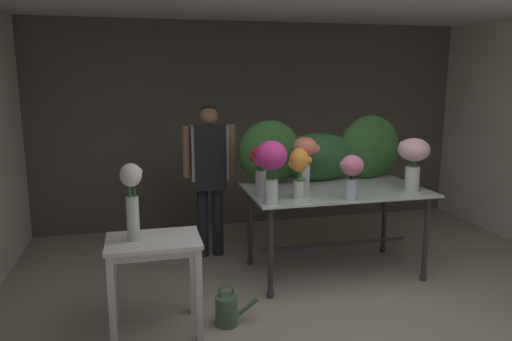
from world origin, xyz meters
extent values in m
plane|color=#9E9384|center=(0.00, 1.77, 0.00)|extent=(7.77, 7.77, 0.00)
cube|color=#5B564C|center=(0.00, 3.53, 1.31)|extent=(5.74, 0.12, 2.62)
cube|color=silver|center=(0.36, 1.61, 0.85)|extent=(1.73, 1.01, 0.02)
cylinder|color=#38383D|center=(-0.41, 1.21, 0.42)|extent=(0.05, 0.05, 0.84)
sphere|color=#38383D|center=(-0.41, 1.21, 0.03)|extent=(0.07, 0.07, 0.07)
cylinder|color=#38383D|center=(1.12, 1.21, 0.42)|extent=(0.05, 0.05, 0.84)
sphere|color=#38383D|center=(1.12, 1.21, 0.03)|extent=(0.07, 0.07, 0.07)
cylinder|color=#38383D|center=(-0.41, 2.01, 0.42)|extent=(0.05, 0.05, 0.84)
sphere|color=#38383D|center=(-0.41, 2.01, 0.03)|extent=(0.07, 0.07, 0.07)
cylinder|color=#38383D|center=(1.12, 2.01, 0.42)|extent=(0.05, 0.05, 0.84)
sphere|color=#38383D|center=(1.12, 2.01, 0.03)|extent=(0.07, 0.07, 0.07)
cylinder|color=#38383D|center=(0.36, 1.61, 0.29)|extent=(1.53, 0.03, 0.03)
cube|color=white|center=(-1.42, 0.87, 0.73)|extent=(0.70, 0.50, 0.03)
cube|color=white|center=(-1.42, 0.87, 0.69)|extent=(0.64, 0.44, 0.06)
cube|color=white|center=(-1.73, 0.66, 0.36)|extent=(0.05, 0.05, 0.72)
cube|color=white|center=(-1.11, 0.66, 0.36)|extent=(0.05, 0.05, 0.72)
cube|color=white|center=(-1.73, 1.07, 0.36)|extent=(0.05, 0.05, 0.72)
cube|color=white|center=(-1.11, 1.07, 0.36)|extent=(0.05, 0.05, 0.72)
cylinder|color=#232328|center=(-0.85, 2.37, 0.43)|extent=(0.12, 0.12, 0.86)
cylinder|color=#232328|center=(-0.69, 2.37, 0.43)|extent=(0.12, 0.12, 0.86)
cube|color=#999EA8|center=(-0.77, 2.37, 1.15)|extent=(0.39, 0.22, 0.58)
cube|color=black|center=(-0.77, 2.26, 1.11)|extent=(0.33, 0.02, 0.70)
cylinder|color=#936B4C|center=(-1.01, 2.37, 1.16)|extent=(0.09, 0.09, 0.55)
cylinder|color=#936B4C|center=(-0.53, 2.37, 1.16)|extent=(0.09, 0.09, 0.55)
sphere|color=#936B4C|center=(-0.77, 2.37, 1.53)|extent=(0.20, 0.20, 0.20)
ellipsoid|color=black|center=(-0.77, 2.39, 1.59)|extent=(0.15, 0.15, 0.09)
ellipsoid|color=#2D6028|center=(-0.21, 1.99, 1.19)|extent=(0.65, 0.31, 0.65)
ellipsoid|color=#28562D|center=(0.31, 1.99, 1.11)|extent=(0.88, 0.27, 0.50)
ellipsoid|color=#2D6028|center=(0.90, 1.99, 1.20)|extent=(0.66, 0.24, 0.68)
cylinder|color=silver|center=(0.06, 1.69, 0.98)|extent=(0.10, 0.10, 0.23)
cylinder|color=#9EBCB2|center=(0.06, 1.69, 0.91)|extent=(0.10, 0.10, 0.10)
cylinder|color=#28562D|center=(0.08, 1.69, 1.05)|extent=(0.01, 0.01, 0.35)
cylinder|color=#28562D|center=(0.05, 1.71, 1.05)|extent=(0.01, 0.01, 0.35)
cylinder|color=#28562D|center=(0.06, 1.67, 1.05)|extent=(0.01, 0.01, 0.35)
ellipsoid|color=#EF7A60|center=(0.06, 1.69, 1.28)|extent=(0.24, 0.24, 0.18)
sphere|color=#EF7A60|center=(-0.02, 1.70, 1.26)|extent=(0.06, 0.06, 0.06)
sphere|color=#EF7A60|center=(0.17, 1.68, 1.26)|extent=(0.08, 0.08, 0.08)
cylinder|color=silver|center=(1.03, 1.36, 0.98)|extent=(0.14, 0.14, 0.24)
cylinder|color=#9EBCB2|center=(1.03, 1.36, 0.91)|extent=(0.13, 0.13, 0.10)
cylinder|color=#477F3D|center=(1.05, 1.35, 1.03)|extent=(0.01, 0.01, 0.32)
cylinder|color=#477F3D|center=(1.02, 1.37, 1.03)|extent=(0.01, 0.01, 0.32)
cylinder|color=#477F3D|center=(1.02, 1.34, 1.03)|extent=(0.01, 0.01, 0.32)
ellipsoid|color=#EFB2BC|center=(1.03, 1.36, 1.26)|extent=(0.30, 0.30, 0.22)
sphere|color=#EFB2BC|center=(0.94, 1.38, 1.29)|extent=(0.10, 0.10, 0.10)
ellipsoid|color=#477F3D|center=(1.03, 1.35, 1.12)|extent=(0.06, 0.11, 0.03)
cylinder|color=silver|center=(0.32, 1.19, 0.95)|extent=(0.10, 0.10, 0.18)
cylinder|color=#9EBCB2|center=(0.32, 1.19, 0.90)|extent=(0.09, 0.09, 0.08)
cylinder|color=#28562D|center=(0.35, 1.18, 0.99)|extent=(0.01, 0.01, 0.24)
cylinder|color=#28562D|center=(0.33, 1.20, 0.99)|extent=(0.01, 0.01, 0.24)
cylinder|color=#28562D|center=(0.31, 1.18, 0.99)|extent=(0.01, 0.01, 0.24)
cylinder|color=#28562D|center=(0.33, 1.16, 0.99)|extent=(0.01, 0.01, 0.24)
ellipsoid|color=pink|center=(0.32, 1.19, 1.17)|extent=(0.20, 0.20, 0.18)
sphere|color=pink|center=(0.23, 1.19, 1.19)|extent=(0.05, 0.05, 0.05)
cylinder|color=silver|center=(-0.43, 1.49, 0.98)|extent=(0.10, 0.10, 0.24)
cylinder|color=#9EBCB2|center=(-0.43, 1.49, 0.91)|extent=(0.09, 0.09, 0.10)
cylinder|color=#2D6028|center=(-0.41, 1.49, 1.04)|extent=(0.01, 0.01, 0.34)
cylinder|color=#2D6028|center=(-0.44, 1.51, 1.04)|extent=(0.01, 0.01, 0.34)
cylinder|color=#2D6028|center=(-0.44, 1.48, 1.04)|extent=(0.01, 0.01, 0.34)
ellipsoid|color=red|center=(-0.43, 1.49, 1.25)|extent=(0.17, 0.17, 0.15)
sphere|color=red|center=(-0.50, 1.49, 1.23)|extent=(0.08, 0.08, 0.08)
sphere|color=red|center=(-0.36, 1.52, 1.26)|extent=(0.09, 0.09, 0.09)
ellipsoid|color=#387033|center=(-0.43, 1.49, 1.12)|extent=(0.09, 0.10, 0.03)
cylinder|color=silver|center=(-0.11, 1.36, 0.94)|extent=(0.10, 0.10, 0.16)
cylinder|color=#9EBCB2|center=(-0.11, 1.36, 0.90)|extent=(0.09, 0.09, 0.07)
cylinder|color=#2D6028|center=(-0.09, 1.35, 1.01)|extent=(0.01, 0.01, 0.27)
cylinder|color=#2D6028|center=(-0.12, 1.38, 1.01)|extent=(0.01, 0.01, 0.27)
cylinder|color=#2D6028|center=(-0.12, 1.34, 1.01)|extent=(0.01, 0.01, 0.27)
ellipsoid|color=orange|center=(-0.11, 1.36, 1.21)|extent=(0.18, 0.18, 0.22)
sphere|color=orange|center=(-0.17, 1.36, 1.17)|extent=(0.08, 0.08, 0.08)
sphere|color=orange|center=(-0.04, 1.33, 1.21)|extent=(0.07, 0.07, 0.07)
ellipsoid|color=#477F3D|center=(-0.10, 1.32, 1.04)|extent=(0.10, 0.10, 0.03)
cylinder|color=silver|center=(-0.40, 1.22, 0.97)|extent=(0.12, 0.12, 0.21)
cylinder|color=#9EBCB2|center=(-0.40, 1.22, 0.91)|extent=(0.11, 0.11, 0.09)
cylinder|color=#387033|center=(-0.38, 1.23, 1.04)|extent=(0.01, 0.01, 0.34)
cylinder|color=#387033|center=(-0.42, 1.24, 1.04)|extent=(0.01, 0.01, 0.34)
cylinder|color=#387033|center=(-0.42, 1.20, 1.04)|extent=(0.01, 0.01, 0.34)
ellipsoid|color=#D1338E|center=(-0.40, 1.22, 1.28)|extent=(0.27, 0.27, 0.25)
sphere|color=#D1338E|center=(-0.50, 1.24, 1.24)|extent=(0.10, 0.10, 0.10)
ellipsoid|color=#28562D|center=(-0.37, 1.26, 1.09)|extent=(0.11, 0.08, 0.03)
cylinder|color=silver|center=(-1.56, 0.87, 0.91)|extent=(0.09, 0.09, 0.33)
cylinder|color=#9EBCB2|center=(-1.56, 0.87, 0.82)|extent=(0.09, 0.09, 0.14)
cylinder|color=#387033|center=(-1.54, 0.86, 0.97)|extent=(0.01, 0.01, 0.43)
cylinder|color=#387033|center=(-1.57, 0.88, 0.97)|extent=(0.01, 0.01, 0.43)
cylinder|color=#387033|center=(-1.57, 0.85, 0.97)|extent=(0.01, 0.01, 0.43)
ellipsoid|color=white|center=(-1.56, 0.87, 1.24)|extent=(0.16, 0.16, 0.17)
sphere|color=white|center=(-1.51, 0.87, 1.26)|extent=(0.08, 0.08, 0.08)
cylinder|color=#4C704C|center=(-0.88, 0.82, 0.12)|extent=(0.18, 0.18, 0.24)
cylinder|color=#4C704C|center=(-0.71, 0.82, 0.13)|extent=(0.18, 0.04, 0.14)
torus|color=#4C704C|center=(-0.88, 0.82, 0.28)|extent=(0.13, 0.02, 0.13)
camera|label=1|loc=(-1.49, -2.67, 1.94)|focal=33.95mm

